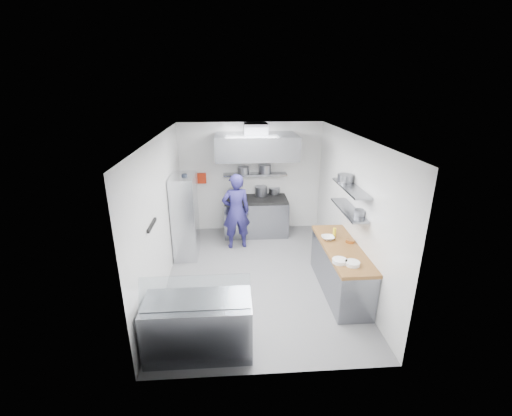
{
  "coord_description": "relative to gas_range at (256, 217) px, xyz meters",
  "views": [
    {
      "loc": [
        -0.47,
        -6.04,
        3.67
      ],
      "look_at": [
        0.0,
        0.6,
        1.25
      ],
      "focal_mm": 24.0,
      "sensor_mm": 36.0,
      "label": 1
    }
  ],
  "objects": [
    {
      "name": "shelf_pot_b",
      "position": [
        0.25,
        0.24,
        1.2
      ],
      "size": [
        0.3,
        0.3,
        0.22
      ],
      "primitive_type": "cylinder",
      "color": "slate",
      "rests_on": "over_range_shelf"
    },
    {
      "name": "mixing_bowl",
      "position": [
        1.2,
        -2.36,
        0.48
      ],
      "size": [
        0.24,
        0.24,
        0.06
      ],
      "primitive_type": "imported",
      "rotation": [
        0.0,
        0.0,
        -0.02
      ],
      "color": "white",
      "rests_on": "prep_counter_top"
    },
    {
      "name": "shelf_pot_a",
      "position": [
        -0.29,
        0.23,
        1.18
      ],
      "size": [
        0.28,
        0.28,
        0.18
      ],
      "primitive_type": "cylinder",
      "color": "slate",
      "rests_on": "over_range_shelf"
    },
    {
      "name": "cooktop",
      "position": [
        0.0,
        0.0,
        0.48
      ],
      "size": [
        1.57,
        0.78,
        0.06
      ],
      "primitive_type": "cube",
      "color": "black",
      "rests_on": "gas_range"
    },
    {
      "name": "display_case",
      "position": [
        -1.1,
        -4.1,
        -0.03
      ],
      "size": [
        1.5,
        0.7,
        0.85
      ],
      "primitive_type": "cube",
      "color": "gray",
      "rests_on": "floor"
    },
    {
      "name": "prep_counter_base",
      "position": [
        1.38,
        -2.7,
        -0.03
      ],
      "size": [
        0.62,
        2.0,
        0.84
      ],
      "primitive_type": "cube",
      "color": "gray",
      "rests_on": "floor"
    },
    {
      "name": "copper_pan",
      "position": [
        1.58,
        -2.53,
        0.48
      ],
      "size": [
        0.16,
        0.16,
        0.06
      ],
      "primitive_type": "cylinder",
      "color": "#C07736",
      "rests_on": "prep_counter_top"
    },
    {
      "name": "red_firebox",
      "position": [
        -1.35,
        0.34,
        0.97
      ],
      "size": [
        0.22,
        0.1,
        0.26
      ],
      "primitive_type": "cube",
      "color": "#B8260E",
      "rests_on": "wall_back"
    },
    {
      "name": "rack_jar",
      "position": [
        -1.58,
        -1.07,
        1.35
      ],
      "size": [
        0.12,
        0.12,
        0.18
      ],
      "primitive_type": "cylinder",
      "color": "black",
      "rests_on": "wire_rack"
    },
    {
      "name": "floor",
      "position": [
        -0.1,
        -2.1,
        -0.45
      ],
      "size": [
        5.0,
        5.0,
        0.0
      ],
      "primitive_type": "plane",
      "color": "slate",
      "rests_on": "ground"
    },
    {
      "name": "plate_stack_b",
      "position": [
        1.16,
        -3.26,
        0.48
      ],
      "size": [
        0.24,
        0.24,
        0.06
      ],
      "primitive_type": "cylinder",
      "color": "white",
      "rests_on": "prep_counter_top"
    },
    {
      "name": "wall_shelf_upper",
      "position": [
        1.54,
        -2.4,
        1.47
      ],
      "size": [
        0.3,
        1.3,
        0.04
      ],
      "primitive_type": "cube",
      "color": "gray",
      "rests_on": "wall_right"
    },
    {
      "name": "shelf_pot_d",
      "position": [
        1.54,
        -2.06,
        1.56
      ],
      "size": [
        0.29,
        0.29,
        0.14
      ],
      "primitive_type": "cylinder",
      "color": "slate",
      "rests_on": "wall_shelf_upper"
    },
    {
      "name": "rack_bin_a",
      "position": [
        -1.63,
        -1.13,
        0.35
      ],
      "size": [
        0.15,
        0.19,
        0.17
      ],
      "primitive_type": "cube",
      "color": "white",
      "rests_on": "wire_rack"
    },
    {
      "name": "squeeze_bottle",
      "position": [
        1.35,
        -2.27,
        0.54
      ],
      "size": [
        0.06,
        0.06,
        0.18
      ],
      "primitive_type": "cylinder",
      "color": "yellow",
      "rests_on": "prep_counter_top"
    },
    {
      "name": "wire_rack",
      "position": [
        -1.63,
        -1.04,
        0.48
      ],
      "size": [
        0.5,
        0.9,
        1.85
      ],
      "primitive_type": "cube",
      "color": "silver",
      "rests_on": "floor"
    },
    {
      "name": "hood_duct",
      "position": [
        0.0,
        0.05,
        2.23
      ],
      "size": [
        0.55,
        0.55,
        0.24
      ],
      "primitive_type": "cube",
      "color": "slate",
      "rests_on": "extractor_hood"
    },
    {
      "name": "knife_strip",
      "position": [
        -1.88,
        -3.0,
        1.1
      ],
      "size": [
        0.04,
        0.55,
        0.05
      ],
      "primitive_type": "cube",
      "color": "black",
      "rests_on": "wall_left"
    },
    {
      "name": "wall_shelf_lower",
      "position": [
        1.54,
        -2.4,
        1.05
      ],
      "size": [
        0.3,
        1.3,
        0.04
      ],
      "primitive_type": "cube",
      "color": "gray",
      "rests_on": "wall_right"
    },
    {
      "name": "ceiling",
      "position": [
        -0.1,
        -2.1,
        2.35
      ],
      "size": [
        5.0,
        5.0,
        0.0
      ],
      "primitive_type": "plane",
      "rotation": [
        3.14,
        0.0,
        0.0
      ],
      "color": "silver",
      "rests_on": "wall_back"
    },
    {
      "name": "wall_back",
      "position": [
        -0.1,
        0.4,
        0.95
      ],
      "size": [
        3.6,
        2.8,
        0.02
      ],
      "primitive_type": "cube",
      "rotation": [
        1.57,
        0.0,
        0.0
      ],
      "color": "white",
      "rests_on": "floor"
    },
    {
      "name": "plate_stack_a",
      "position": [
        1.34,
        -3.36,
        0.48
      ],
      "size": [
        0.24,
        0.24,
        0.06
      ],
      "primitive_type": "cylinder",
      "color": "white",
      "rests_on": "prep_counter_top"
    },
    {
      "name": "stock_pot_right",
      "position": [
        0.51,
        0.35,
        0.59
      ],
      "size": [
        0.29,
        0.29,
        0.16
      ],
      "primitive_type": "cylinder",
      "color": "slate",
      "rests_on": "cooktop"
    },
    {
      "name": "over_range_shelf",
      "position": [
        0.0,
        0.24,
        1.07
      ],
      "size": [
        1.6,
        0.3,
        0.04
      ],
      "primitive_type": "cube",
      "color": "gray",
      "rests_on": "wall_back"
    },
    {
      "name": "stock_pot_mid",
      "position": [
        0.15,
        0.23,
        0.63
      ],
      "size": [
        0.32,
        0.32,
        0.24
      ],
      "primitive_type": "cylinder",
      "color": "slate",
      "rests_on": "cooktop"
    },
    {
      "name": "wall_front",
      "position": [
        -0.1,
        -4.6,
        0.95
      ],
      "size": [
        3.6,
        2.8,
        0.02
      ],
      "primitive_type": "cube",
      "rotation": [
        -1.57,
        0.0,
        0.0
      ],
      "color": "white",
      "rests_on": "floor"
    },
    {
      "name": "prep_counter_top",
      "position": [
        1.38,
        -2.7,
        0.42
      ],
      "size": [
        0.65,
        2.04,
        0.06
      ],
      "primitive_type": "cube",
      "color": "brown",
      "rests_on": "prep_counter_base"
    },
    {
      "name": "gas_range",
      "position": [
        0.0,
        0.0,
        0.0
      ],
      "size": [
        1.6,
        0.8,
        0.9
      ],
      "primitive_type": "cube",
      "color": "gray",
      "rests_on": "floor"
    },
    {
      "name": "rack_bin_b",
      "position": [
        -1.63,
        -0.72,
        0.85
      ],
      "size": [
        0.14,
        0.18,
        0.16
      ],
      "primitive_type": "cube",
      "color": "yellow",
      "rests_on": "wire_rack"
    },
    {
      "name": "shelf_pot_c",
      "position": [
        1.63,
        -2.73,
        1.12
      ],
      "size": [
        0.2,
        0.2,
        0.1
      ],
      "primitive_type": "cylinder",
      "color": "slate",
      "rests_on": "wall_shelf_lower"
    },
    {
      "name": "wall_left",
      "position": [
        -1.9,
        -2.1,
        0.95
      ],
      "size": [
        2.8,
        5.0,
        0.02
      ],
      "primitive_type": "cube",
      "rotation": [
        1.57,
        0.0,
        1.57
      ],
      "color": "white",
      "rests_on": "floor"
    },
    {
      "name": "extractor_hood",
      "position": [
        0.0,
        -0.18,
        1.85
      ],
      "size": [
        1.9,
        1.15,
        0.55
      ],
      "primitive_type": "cube",
      "color": "gray",
      "rests_on": "wall_back"
    },
    {
      "name": "display_glass",
      "position": [
        -1.1,
        -4.22,
        0.62
      ],
      "size": [
        1.47,
        0.19,
        0.42
      ],
      "primitive_type": "cube",
      "rotation": [
        -0.38,
        0.0,
        0.0
      ],
      "color": "silver",
      "rests_on": "display_case"
    },
    {
      "name": "chef",
      "position": [
        -0.51,
        -0.73,
        0.45
      ],
      "size": [
        0.71,
        0.53,
        1.79
      ],
      "primitive_type": "imported",
      "rotation": [
        0.0,
        0.0,
        3.3
      ],
      "color": "navy",
      "rests_on": "floor"
    },
    {
      "name": "wall_right",
      "position": [
        1.7,
        -2.1,
        0.95
      ],
      "size": [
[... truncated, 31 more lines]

